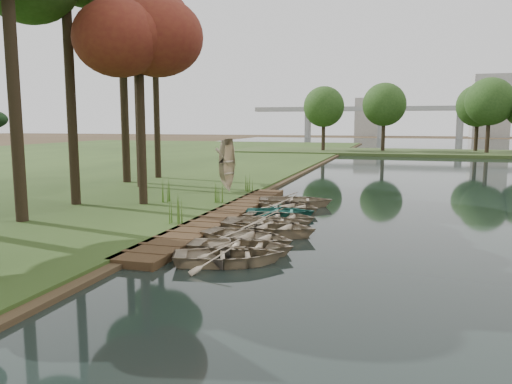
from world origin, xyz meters
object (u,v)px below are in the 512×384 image
(boardwalk, at_px, (224,216))
(rowboat_0, at_px, (229,253))
(rowboat_2, at_px, (248,235))
(stored_rowboat, at_px, (228,186))
(rowboat_1, at_px, (241,244))

(boardwalk, bearing_deg, rowboat_0, -68.70)
(rowboat_2, xyz_separation_m, stored_rowboat, (-4.52, 10.79, 0.21))
(rowboat_0, distance_m, stored_rowboat, 14.00)
(boardwalk, height_order, rowboat_2, rowboat_2)
(rowboat_1, bearing_deg, stored_rowboat, 16.02)
(boardwalk, bearing_deg, stored_rowboat, 107.91)
(boardwalk, relative_size, stored_rowboat, 5.28)
(boardwalk, bearing_deg, rowboat_2, -60.42)
(rowboat_0, bearing_deg, rowboat_1, -21.17)
(boardwalk, xyz_separation_m, rowboat_2, (2.41, -4.24, 0.26))
(rowboat_1, relative_size, rowboat_2, 0.98)
(rowboat_2, bearing_deg, rowboat_1, -156.73)
(rowboat_0, xyz_separation_m, rowboat_1, (0.01, 1.10, 0.01))
(rowboat_0, height_order, rowboat_1, rowboat_1)
(stored_rowboat, bearing_deg, boardwalk, -153.29)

